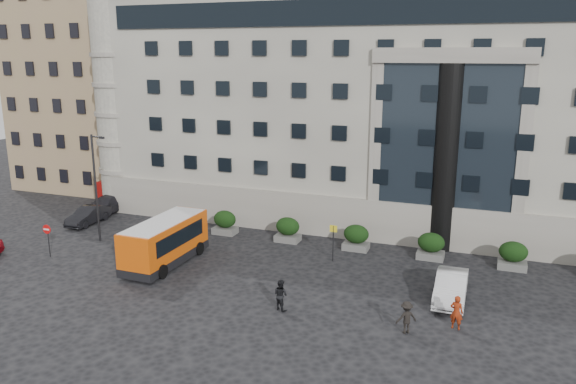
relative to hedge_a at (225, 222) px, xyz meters
The scene contains 22 objects.
ground 8.81m from the hedge_a, 62.85° to the right, with size 120.00×120.00×0.00m, color black.
civic_building 19.15m from the hedge_a, 54.85° to the left, with size 44.00×24.00×18.00m, color gray.
entrance_column 17.13m from the hedge_a, ahead, with size 1.80×1.80×13.00m, color black.
apartment_near 25.12m from the hedge_a, 148.62° to the left, with size 14.00×14.00×20.00m, color #978058.
apartment_far 39.27m from the hedge_a, 127.29° to the left, with size 13.00×13.00×22.00m, color brown.
hedge_a is the anchor object (origin of this frame).
hedge_b 5.20m from the hedge_a, ahead, with size 1.80×1.26×1.84m.
hedge_c 10.40m from the hedge_a, ahead, with size 1.80×1.26×1.84m.
hedge_d 15.60m from the hedge_a, ahead, with size 1.80×1.26×1.84m.
hedge_e 20.80m from the hedge_a, ahead, with size 1.80×1.26×1.84m.
street_lamp 9.89m from the hedge_a, 148.84° to the right, with size 1.16×0.18×8.00m.
bus_stop_sign 9.94m from the hedge_a, 16.42° to the right, with size 0.50×0.08×2.52m.
no_entry_sign 12.64m from the hedge_a, 135.52° to the right, with size 0.64×0.16×2.32m.
minibus 7.18m from the hedge_a, 96.47° to the right, with size 2.78×7.17×2.98m.
red_truck 14.96m from the hedge_a, 154.63° to the left, with size 2.82×5.83×3.12m.
parked_car_b 11.78m from the hedge_a, behind, with size 1.50×4.29×1.41m, color black.
parked_car_c 12.35m from the hedge_a, behind, with size 2.09×5.13×1.49m, color black.
parked_car_d 12.27m from the hedge_a, 138.07° to the left, with size 2.58×5.60×1.56m, color black.
white_taxi 18.56m from the hedge_a, 19.91° to the right, with size 1.68×4.83×1.59m, color silver.
pedestrian_a 20.48m from the hedge_a, 28.48° to the right, with size 0.66×0.43×1.80m, color maroon.
pedestrian_b 14.02m from the hedge_a, 50.77° to the right, with size 0.85×0.66×1.75m, color black.
pedestrian_c 19.22m from the hedge_a, 35.26° to the right, with size 1.09×0.62×1.68m, color black.
Camera 1 is at (15.14, -29.37, 13.69)m, focal length 35.00 mm.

